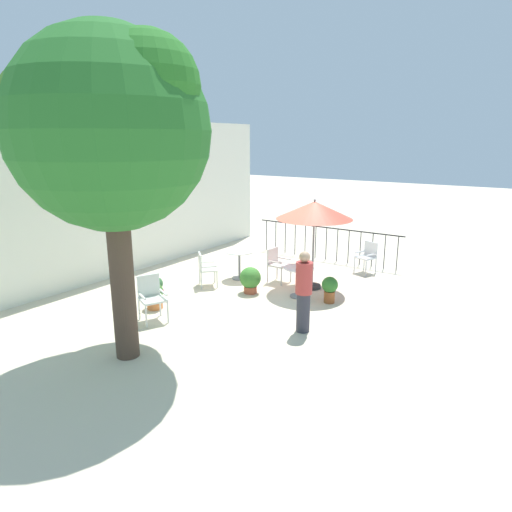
{
  "coord_description": "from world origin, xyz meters",
  "views": [
    {
      "loc": [
        -8.77,
        -5.75,
        3.6
      ],
      "look_at": [
        0.0,
        0.24,
        0.82
      ],
      "focal_mm": 31.33,
      "sensor_mm": 36.0,
      "label": 1
    }
  ],
  "objects_px": {
    "patio_chair_3": "(151,295)",
    "standing_person": "(304,291)",
    "patio_umbrella_0": "(314,211)",
    "potted_plant_0": "(250,279)",
    "patio_chair_1": "(205,267)",
    "potted_plant_2": "(154,295)",
    "shade_tree": "(112,131)",
    "potted_plant_3": "(156,285)",
    "potted_plant_1": "(330,288)",
    "cafe_table_1": "(239,260)",
    "patio_chair_0": "(367,255)",
    "patio_chair_2": "(277,262)",
    "cafe_table_0": "(299,277)"
  },
  "relations": [
    {
      "from": "shade_tree",
      "to": "patio_chair_3",
      "type": "relative_size",
      "value": 5.63
    },
    {
      "from": "standing_person",
      "to": "potted_plant_2",
      "type": "bearing_deg",
      "value": 103.37
    },
    {
      "from": "patio_umbrella_0",
      "to": "potted_plant_0",
      "type": "distance_m",
      "value": 2.24
    },
    {
      "from": "cafe_table_0",
      "to": "potted_plant_0",
      "type": "height_order",
      "value": "cafe_table_0"
    },
    {
      "from": "potted_plant_2",
      "to": "potted_plant_3",
      "type": "bearing_deg",
      "value": 43.65
    },
    {
      "from": "cafe_table_0",
      "to": "potted_plant_1",
      "type": "relative_size",
      "value": 1.18
    },
    {
      "from": "cafe_table_1",
      "to": "potted_plant_0",
      "type": "height_order",
      "value": "cafe_table_1"
    },
    {
      "from": "shade_tree",
      "to": "potted_plant_2",
      "type": "xyz_separation_m",
      "value": [
        1.76,
        1.23,
        -3.42
      ]
    },
    {
      "from": "patio_chair_2",
      "to": "cafe_table_0",
      "type": "bearing_deg",
      "value": -124.26
    },
    {
      "from": "patio_umbrella_0",
      "to": "potted_plant_1",
      "type": "relative_size",
      "value": 3.67
    },
    {
      "from": "patio_chair_3",
      "to": "standing_person",
      "type": "xyz_separation_m",
      "value": [
        1.26,
        -2.82,
        0.28
      ]
    },
    {
      "from": "shade_tree",
      "to": "potted_plant_3",
      "type": "height_order",
      "value": "shade_tree"
    },
    {
      "from": "patio_umbrella_0",
      "to": "patio_chair_1",
      "type": "bearing_deg",
      "value": 121.2
    },
    {
      "from": "shade_tree",
      "to": "potted_plant_0",
      "type": "bearing_deg",
      "value": 1.31
    },
    {
      "from": "patio_chair_1",
      "to": "potted_plant_0",
      "type": "distance_m",
      "value": 1.27
    },
    {
      "from": "shade_tree",
      "to": "patio_chair_3",
      "type": "distance_m",
      "value": 3.53
    },
    {
      "from": "patio_chair_1",
      "to": "potted_plant_2",
      "type": "height_order",
      "value": "patio_chair_1"
    },
    {
      "from": "shade_tree",
      "to": "potted_plant_1",
      "type": "relative_size",
      "value": 8.66
    },
    {
      "from": "patio_umbrella_0",
      "to": "patio_chair_2",
      "type": "relative_size",
      "value": 2.53
    },
    {
      "from": "shade_tree",
      "to": "patio_chair_0",
      "type": "xyz_separation_m",
      "value": [
        7.02,
        -1.61,
        -3.23
      ]
    },
    {
      "from": "shade_tree",
      "to": "potted_plant_0",
      "type": "xyz_separation_m",
      "value": [
        3.79,
        0.09,
        -3.38
      ]
    },
    {
      "from": "cafe_table_0",
      "to": "patio_chair_0",
      "type": "relative_size",
      "value": 0.84
    },
    {
      "from": "patio_chair_3",
      "to": "potted_plant_1",
      "type": "xyz_separation_m",
      "value": [
        2.98,
        -2.57,
        -0.19
      ]
    },
    {
      "from": "cafe_table_1",
      "to": "patio_chair_1",
      "type": "distance_m",
      "value": 1.05
    },
    {
      "from": "patio_chair_0",
      "to": "potted_plant_0",
      "type": "height_order",
      "value": "patio_chair_0"
    },
    {
      "from": "patio_chair_0",
      "to": "potted_plant_1",
      "type": "distance_m",
      "value": 2.77
    },
    {
      "from": "patio_chair_0",
      "to": "potted_plant_1",
      "type": "height_order",
      "value": "patio_chair_0"
    },
    {
      "from": "patio_chair_1",
      "to": "cafe_table_1",
      "type": "bearing_deg",
      "value": -19.35
    },
    {
      "from": "patio_chair_0",
      "to": "patio_chair_1",
      "type": "distance_m",
      "value": 4.54
    },
    {
      "from": "patio_chair_0",
      "to": "potted_plant_0",
      "type": "distance_m",
      "value": 3.66
    },
    {
      "from": "patio_umbrella_0",
      "to": "potted_plant_3",
      "type": "distance_m",
      "value": 4.15
    },
    {
      "from": "cafe_table_0",
      "to": "potted_plant_3",
      "type": "distance_m",
      "value": 3.35
    },
    {
      "from": "cafe_table_1",
      "to": "potted_plant_0",
      "type": "bearing_deg",
      "value": -130.76
    },
    {
      "from": "shade_tree",
      "to": "patio_chair_1",
      "type": "height_order",
      "value": "shade_tree"
    },
    {
      "from": "patio_umbrella_0",
      "to": "potted_plant_2",
      "type": "distance_m",
      "value": 4.21
    },
    {
      "from": "shade_tree",
      "to": "cafe_table_1",
      "type": "height_order",
      "value": "shade_tree"
    },
    {
      "from": "cafe_table_1",
      "to": "potted_plant_1",
      "type": "xyz_separation_m",
      "value": [
        -0.3,
        -2.76,
        -0.17
      ]
    },
    {
      "from": "shade_tree",
      "to": "patio_chair_0",
      "type": "distance_m",
      "value": 7.9
    },
    {
      "from": "patio_chair_1",
      "to": "patio_chair_2",
      "type": "xyz_separation_m",
      "value": [
        1.33,
        -1.3,
        0.02
      ]
    },
    {
      "from": "patio_chair_0",
      "to": "shade_tree",
      "type": "bearing_deg",
      "value": 167.08
    },
    {
      "from": "patio_umbrella_0",
      "to": "patio_chair_0",
      "type": "bearing_deg",
      "value": -17.13
    },
    {
      "from": "patio_chair_0",
      "to": "patio_chair_1",
      "type": "relative_size",
      "value": 1.0
    },
    {
      "from": "potted_plant_0",
      "to": "standing_person",
      "type": "relative_size",
      "value": 0.4
    },
    {
      "from": "patio_chair_3",
      "to": "potted_plant_2",
      "type": "height_order",
      "value": "patio_chair_3"
    },
    {
      "from": "potted_plant_3",
      "to": "standing_person",
      "type": "xyz_separation_m",
      "value": [
        0.2,
        -3.8,
        0.55
      ]
    },
    {
      "from": "patio_chair_1",
      "to": "patio_chair_3",
      "type": "height_order",
      "value": "patio_chair_3"
    },
    {
      "from": "potted_plant_1",
      "to": "potted_plant_3",
      "type": "relative_size",
      "value": 1.28
    },
    {
      "from": "patio_umbrella_0",
      "to": "standing_person",
      "type": "distance_m",
      "value": 2.87
    },
    {
      "from": "cafe_table_0",
      "to": "patio_chair_3",
      "type": "distance_m",
      "value": 3.43
    },
    {
      "from": "patio_chair_3",
      "to": "cafe_table_1",
      "type": "bearing_deg",
      "value": 3.26
    }
  ]
}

